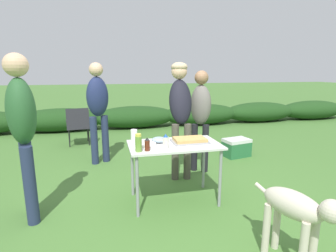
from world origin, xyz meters
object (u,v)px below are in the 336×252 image
Objects in this scene: food_tray at (190,140)px; paper_cup_stack at (134,136)px; dog at (297,211)px; bbq_sauce_bottle at (147,144)px; relish_jar at (138,143)px; folding_table at (174,150)px; standing_person_in_olive_jacket at (201,111)px; standing_person_with_beanie at (98,104)px; standing_person_in_navy_coat at (180,105)px; plate_stack at (147,144)px; standing_person_in_red_jacket at (23,124)px; camp_chair_green_behind_table at (78,124)px; mixing_bowl at (159,140)px; mayo_bottle at (166,142)px; cooler_box at (236,147)px.

paper_cup_stack is at bearing 167.59° from food_tray.
dog is at bearing -70.50° from food_tray.
relish_jar is at bearing -174.82° from bbq_sauce_bottle.
folding_table is 1.14m from standing_person_in_olive_jacket.
food_tray is 0.27× the size of standing_person_in_olive_jacket.
standing_person_in_navy_coat is at bearing -62.11° from standing_person_with_beanie.
standing_person_in_red_jacket is at bearing -178.30° from plate_stack.
folding_table is 1.68m from standing_person_in_red_jacket.
standing_person_in_navy_coat is at bearing 83.28° from food_tray.
relish_jar is (-0.46, -0.20, 0.17)m from folding_table.
relish_jar reaches higher than bbq_sauce_bottle.
standing_person_in_navy_coat is at bearing 69.19° from folding_table.
standing_person_in_red_jacket is 1.02× the size of standing_person_with_beanie.
folding_table reaches higher than dog.
standing_person_in_olive_jacket reaches higher than camp_chair_green_behind_table.
bbq_sauce_bottle is 0.08× the size of standing_person_in_red_jacket.
bbq_sauce_bottle is 0.10m from relish_jar.
standing_person_in_navy_coat is at bearing 54.87° from mixing_bowl.
standing_person_in_olive_jacket is at bearing -51.73° from standing_person_with_beanie.
relish_jar is 0.25× the size of dog.
standing_person_in_olive_jacket reaches higher than bbq_sauce_bottle.
plate_stack is (-0.33, 0.00, 0.09)m from folding_table.
relish_jar is at bearing -80.03° from camp_chair_green_behind_table.
standing_person_in_olive_jacket is at bearing 32.23° from paper_cup_stack.
plate_stack reaches higher than folding_table.
folding_table is at bearing -34.63° from mixing_bowl.
relish_jar is 1.93m from standing_person_with_beanie.
folding_table is at bearing -0.65° from plate_stack.
plate_stack is 1.34m from standing_person_in_olive_jacket.
mayo_bottle is (0.32, -0.34, 0.00)m from paper_cup_stack.
folding_table is 2.07× the size of cooler_box.
plate_stack is at bearing -122.69° from standing_person_in_navy_coat.
mayo_bottle is 0.22× the size of dog.
camp_chair_green_behind_table is at bearing 108.65° from paper_cup_stack.
standing_person_with_beanie reaches higher than mayo_bottle.
standing_person_with_beanie is at bearing 149.95° from standing_person_in_navy_coat.
mayo_bottle is at bearing 6.86° from bbq_sauce_bottle.
cooler_box is (1.96, 1.61, -0.64)m from bbq_sauce_bottle.
mayo_bottle is at bearing -108.48° from standing_person_in_navy_coat.
bbq_sauce_bottle is at bearing -122.63° from mixing_bowl.
dog is at bearing -47.31° from bbq_sauce_bottle.
standing_person_in_navy_coat is at bearing -58.69° from camp_chair_green_behind_table.
standing_person_with_beanie is (-0.46, 1.86, 0.21)m from relish_jar.
dog is (0.82, -1.15, -0.33)m from mayo_bottle.
relish_jar reaches higher than mayo_bottle.
standing_person_in_red_jacket is 2.14× the size of camp_chair_green_behind_table.
standing_person_in_olive_jacket is (0.37, 0.12, -0.13)m from standing_person_in_navy_coat.
standing_person_in_olive_jacket is at bearing 52.48° from mayo_bottle.
standing_person_in_navy_coat is (0.45, 0.65, 0.34)m from mixing_bowl.
cooler_box is at bearing 42.20° from mayo_bottle.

